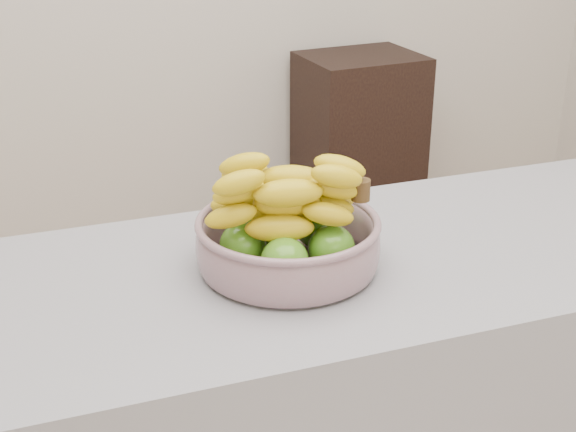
# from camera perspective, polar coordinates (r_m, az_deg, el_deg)

# --- Properties ---
(cabinet) EXTENTS (0.49, 0.41, 0.84)m
(cabinet) POSITION_cam_1_polar(r_m,az_deg,el_deg) (3.42, 5.00, 4.43)
(cabinet) COLOR black
(cabinet) RESTS_ON ground
(fruit_bowl) EXTENTS (0.32, 0.32, 0.19)m
(fruit_bowl) POSITION_cam_1_polar(r_m,az_deg,el_deg) (1.40, -0.02, -1.38)
(fruit_bowl) COLOR #8895A3
(fruit_bowl) RESTS_ON counter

